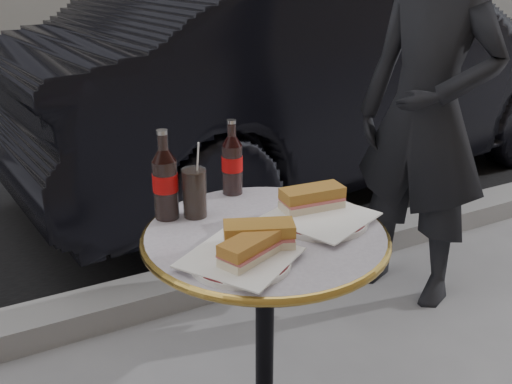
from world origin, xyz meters
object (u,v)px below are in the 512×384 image
plate_left (240,261)px  plate_right (320,219)px  cola_bottle_right (232,157)px  parked_car (332,74)px  pedestrian (426,116)px  bistro_table (265,351)px  cola_glass (195,193)px  cola_bottle_left (165,175)px

plate_left → plate_right: 0.30m
cola_bottle_right → parked_car: bearing=47.5°
plate_left → pedestrian: pedestrian is taller
cola_bottle_right → parked_car: 2.24m
plate_left → pedestrian: (1.14, 0.63, 0.05)m
pedestrian → parked_car: bearing=137.4°
bistro_table → cola_glass: bearing=125.6°
plate_left → parked_car: bearing=50.5°
bistro_table → plate_right: (0.15, -0.02, 0.37)m
plate_left → parked_car: 2.64m
plate_right → pedestrian: bearing=31.8°
cola_bottle_left → pedestrian: 1.25m
plate_right → cola_bottle_right: cola_bottle_right is taller
parked_car → pedestrian: 1.50m
cola_bottle_left → pedestrian: (1.20, 0.32, -0.07)m
cola_glass → bistro_table: bearing=-54.4°
bistro_table → pedestrian: bearing=27.0°
bistro_table → cola_bottle_right: (0.04, 0.27, 0.48)m
bistro_table → plate_left: size_ratio=3.15×
plate_left → pedestrian: bearing=29.0°
plate_right → cola_bottle_right: 0.32m
plate_left → pedestrian: 1.31m
cola_bottle_left → cola_bottle_right: bearing=17.9°
plate_right → cola_bottle_left: 0.42m
plate_left → cola_bottle_left: bearing=100.9°
cola_bottle_left → pedestrian: bearing=15.0°
plate_right → cola_glass: size_ratio=1.87×
parked_car → plate_right: bearing=137.1°
plate_left → parked_car: size_ratio=0.06×
bistro_table → plate_left: (-0.13, -0.12, 0.37)m
cola_glass → pedestrian: (1.13, 0.35, -0.01)m
bistro_table → cola_bottle_right: cola_bottle_right is taller
bistro_table → pedestrian: (1.01, 0.52, 0.42)m
cola_bottle_right → pedestrian: (0.98, 0.25, -0.06)m
cola_bottle_right → cola_glass: bearing=-147.6°
plate_right → parked_car: parked_car is taller
pedestrian → cola_glass: bearing=-94.6°
plate_left → cola_bottle_left: cola_bottle_left is taller
bistro_table → parked_car: parked_car is taller
plate_right → parked_car: bearing=54.2°
bistro_table → parked_car: (1.55, 1.92, 0.31)m
bistro_table → cola_bottle_left: size_ratio=3.07×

